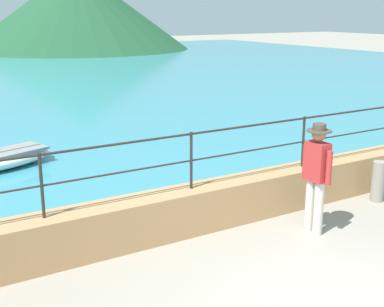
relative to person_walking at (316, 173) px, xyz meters
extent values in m
cube|color=tan|center=(-1.59, 1.07, -0.63)|extent=(20.00, 0.56, 0.70)
cylinder|color=#282623|center=(-3.89, 1.07, 0.17)|extent=(0.04, 0.04, 0.90)
cylinder|color=#282623|center=(-1.59, 1.07, 0.17)|extent=(0.04, 0.04, 0.90)
cylinder|color=#282623|center=(0.71, 1.07, 0.17)|extent=(0.04, 0.04, 0.90)
cylinder|color=#282623|center=(-1.59, 1.07, 0.59)|extent=(18.40, 0.04, 0.04)
cylinder|color=#282623|center=(-1.59, 1.07, 0.17)|extent=(18.40, 0.03, 0.03)
cone|color=#1E4C2D|center=(10.38, 39.99, 2.55)|extent=(19.45, 19.45, 7.05)
cylinder|color=beige|center=(0.00, 0.09, -0.55)|extent=(0.15, 0.15, 0.86)
cylinder|color=beige|center=(0.00, -0.09, -0.55)|extent=(0.15, 0.15, 0.86)
cube|color=#B22D2D|center=(0.00, 0.00, 0.18)|extent=(0.23, 0.37, 0.60)
cylinder|color=#B22D2D|center=(-0.01, 0.24, 0.14)|extent=(0.09, 0.09, 0.52)
cylinder|color=#B22D2D|center=(0.01, -0.24, 0.14)|extent=(0.09, 0.09, 0.52)
sphere|color=#9E7051|center=(0.00, 0.00, 0.61)|extent=(0.22, 0.22, 0.22)
cylinder|color=#4C4238|center=(0.00, 0.00, 0.66)|extent=(0.38, 0.38, 0.02)
cylinder|color=#4C4238|center=(0.00, 0.00, 0.72)|extent=(0.20, 0.20, 0.10)
cylinder|color=gray|center=(2.01, 0.44, -0.60)|extent=(0.24, 0.24, 0.75)
ellipsoid|color=white|center=(-3.40, 5.95, -0.74)|extent=(2.47, 1.58, 0.36)
cube|color=gray|center=(-3.40, 5.95, -0.59)|extent=(1.99, 1.31, 0.06)
camera|label=1|loc=(-5.59, -5.53, 2.40)|focal=49.00mm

